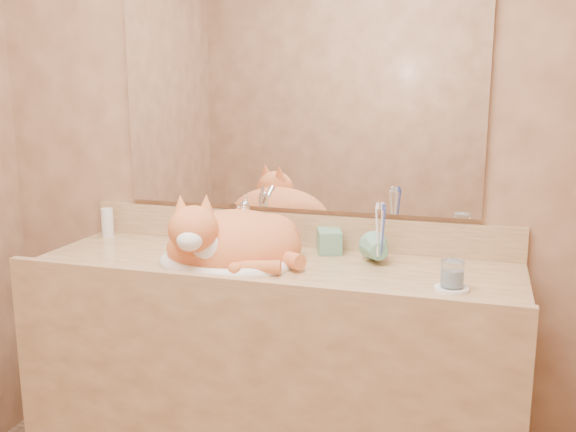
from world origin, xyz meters
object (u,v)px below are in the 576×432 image
(soap_dispenser, at_px, (331,231))
(water_glass, at_px, (452,274))
(sink_basin, at_px, (226,242))
(cat, at_px, (230,240))
(toothbrush_cup, at_px, (380,253))
(vanity_counter, at_px, (272,385))

(soap_dispenser, height_order, water_glass, soap_dispenser)
(sink_basin, xyz_separation_m, cat, (0.01, 0.00, 0.01))
(toothbrush_cup, relative_size, water_glass, 1.28)
(water_glass, bearing_deg, cat, 173.75)
(vanity_counter, bearing_deg, sink_basin, -172.37)
(vanity_counter, height_order, soap_dispenser, soap_dispenser)
(soap_dispenser, distance_m, toothbrush_cup, 0.20)
(sink_basin, bearing_deg, vanity_counter, 17.13)
(vanity_counter, xyz_separation_m, water_glass, (0.58, -0.10, 0.47))
(vanity_counter, height_order, cat, cat)
(toothbrush_cup, bearing_deg, soap_dispenser, 155.81)
(soap_dispenser, relative_size, water_glass, 2.29)
(sink_basin, bearing_deg, water_glass, 3.50)
(soap_dispenser, distance_m, water_glass, 0.49)
(sink_basin, bearing_deg, toothbrush_cup, 20.87)
(vanity_counter, distance_m, cat, 0.52)
(water_glass, bearing_deg, toothbrush_cup, 143.49)
(vanity_counter, xyz_separation_m, sink_basin, (-0.15, -0.02, 0.49))
(sink_basin, height_order, water_glass, sink_basin)
(sink_basin, distance_m, soap_dispenser, 0.36)
(cat, bearing_deg, sink_basin, 165.71)
(sink_basin, distance_m, cat, 0.02)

